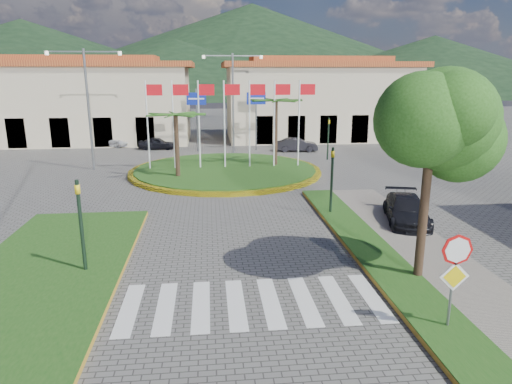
{
  "coord_description": "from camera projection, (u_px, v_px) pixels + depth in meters",
  "views": [
    {
      "loc": [
        -1.05,
        -7.87,
        6.41
      ],
      "look_at": [
        0.6,
        8.0,
        2.26
      ],
      "focal_mm": 32.0,
      "sensor_mm": 36.0,
      "label": 1
    }
  ],
  "objects": [
    {
      "name": "white_van",
      "position": [
        111.0,
        141.0,
        41.26
      ],
      "size": [
        4.22,
        2.99,
        1.07
      ],
      "primitive_type": "imported",
      "rotation": [
        0.0,
        0.0,
        1.22
      ],
      "color": "silver",
      "rests_on": "ground"
    },
    {
      "name": "street_lamp_west",
      "position": [
        88.0,
        103.0,
        30.36
      ],
      "size": [
        4.8,
        0.16,
        8.0
      ],
      "color": "slate",
      "rests_on": "ground"
    },
    {
      "name": "hill_near_back",
      "position": [
        176.0,
        68.0,
        131.42
      ],
      "size": [
        110.0,
        110.0,
        16.0
      ],
      "primitive_type": "cone",
      "color": "black",
      "rests_on": "ground"
    },
    {
      "name": "traffic_light_right",
      "position": [
        332.0,
        175.0,
        20.81
      ],
      "size": [
        0.15,
        0.18,
        3.2
      ],
      "color": "black",
      "rests_on": "ground"
    },
    {
      "name": "direction_sign_west",
      "position": [
        197.0,
        109.0,
        38.02
      ],
      "size": [
        1.6,
        0.14,
        5.2
      ],
      "color": "slate",
      "rests_on": "ground"
    },
    {
      "name": "deciduous_tree",
      "position": [
        433.0,
        117.0,
        13.35
      ],
      "size": [
        3.6,
        3.6,
        6.8
      ],
      "color": "black",
      "rests_on": "ground"
    },
    {
      "name": "street_lamp_centre",
      "position": [
        233.0,
        98.0,
        37.14
      ],
      "size": [
        4.8,
        0.16,
        8.0
      ],
      "color": "slate",
      "rests_on": "ground"
    },
    {
      "name": "car_dark_a",
      "position": [
        157.0,
        143.0,
        39.77
      ],
      "size": [
        3.17,
        1.43,
        1.06
      ],
      "primitive_type": "imported",
      "rotation": [
        0.0,
        0.0,
        1.51
      ],
      "color": "black",
      "rests_on": "ground"
    },
    {
      "name": "sidewalk_right",
      "position": [
        487.0,
        326.0,
        11.8
      ],
      "size": [
        4.0,
        28.0,
        0.15
      ],
      "primitive_type": "cube",
      "color": "gray",
      "rests_on": "ground"
    },
    {
      "name": "median_left",
      "position": [
        39.0,
        280.0,
        14.39
      ],
      "size": [
        5.0,
        14.0,
        0.18
      ],
      "primitive_type": "cube",
      "color": "#1C4D16",
      "rests_on": "ground"
    },
    {
      "name": "traffic_light_left",
      "position": [
        80.0,
        218.0,
        14.54
      ],
      "size": [
        0.15,
        0.18,
        3.2
      ],
      "color": "black",
      "rests_on": "ground"
    },
    {
      "name": "hill_far_mid",
      "position": [
        252.0,
        49.0,
        161.05
      ],
      "size": [
        180.0,
        180.0,
        30.0
      ],
      "primitive_type": "cone",
      "color": "black",
      "rests_on": "ground"
    },
    {
      "name": "direction_sign_east",
      "position": [
        256.0,
        109.0,
        38.52
      ],
      "size": [
        1.6,
        0.14,
        5.2
      ],
      "color": "slate",
      "rests_on": "ground"
    },
    {
      "name": "car_dark_b",
      "position": [
        297.0,
        145.0,
        38.67
      ],
      "size": [
        3.59,
        1.59,
        1.15
      ],
      "primitive_type": "imported",
      "rotation": [
        0.0,
        0.0,
        1.46
      ],
      "color": "black",
      "rests_on": "ground"
    },
    {
      "name": "car_side_right",
      "position": [
        407.0,
        210.0,
        19.98
      ],
      "size": [
        2.71,
        4.46,
        1.21
      ],
      "primitive_type": "imported",
      "rotation": [
        0.0,
        0.0,
        -0.26
      ],
      "color": "black",
      "rests_on": "ground"
    },
    {
      "name": "verge_right",
      "position": [
        443.0,
        328.0,
        11.67
      ],
      "size": [
        1.6,
        28.0,
        0.18
      ],
      "primitive_type": "cube",
      "color": "#1C4D16",
      "rests_on": "ground"
    },
    {
      "name": "traffic_light_far",
      "position": [
        328.0,
        134.0,
        34.63
      ],
      "size": [
        0.18,
        0.15,
        3.2
      ],
      "color": "black",
      "rests_on": "ground"
    },
    {
      "name": "roundabout_island",
      "position": [
        226.0,
        170.0,
        30.43
      ],
      "size": [
        12.7,
        12.7,
        6.0
      ],
      "color": "yellow",
      "rests_on": "ground"
    },
    {
      "name": "building_left",
      "position": [
        72.0,
        101.0,
        43.49
      ],
      "size": [
        23.32,
        9.54,
        8.05
      ],
      "color": "beige",
      "rests_on": "ground"
    },
    {
      "name": "hill_far_west",
      "position": [
        25.0,
        58.0,
        135.79
      ],
      "size": [
        140.0,
        140.0,
        22.0
      ],
      "primitive_type": "cone",
      "color": "black",
      "rests_on": "ground"
    },
    {
      "name": "stop_sign",
      "position": [
        455.0,
        267.0,
        11.22
      ],
      "size": [
        0.8,
        0.11,
        2.65
      ],
      "color": "slate",
      "rests_on": "ground"
    },
    {
      "name": "building_right",
      "position": [
        318.0,
        99.0,
        45.89
      ],
      "size": [
        19.08,
        9.54,
        8.05
      ],
      "color": "beige",
      "rests_on": "ground"
    },
    {
      "name": "hill_far_east",
      "position": [
        433.0,
        65.0,
        144.0
      ],
      "size": [
        120.0,
        120.0,
        18.0
      ],
      "primitive_type": "cone",
      "color": "black",
      "rests_on": "ground"
    },
    {
      "name": "crosswalk",
      "position": [
        250.0,
        303.0,
        13.14
      ],
      "size": [
        8.0,
        3.0,
        0.01
      ],
      "primitive_type": "cube",
      "color": "silver",
      "rests_on": "ground"
    }
  ]
}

